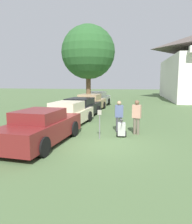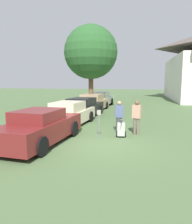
{
  "view_description": "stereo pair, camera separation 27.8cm",
  "coord_description": "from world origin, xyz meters",
  "px_view_note": "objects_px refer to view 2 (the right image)",
  "views": [
    {
      "loc": [
        1.43,
        -8.87,
        2.7
      ],
      "look_at": [
        -0.44,
        2.05,
        1.1
      ],
      "focal_mm": 35.0,
      "sensor_mm": 36.0,
      "label": 1
    },
    {
      "loc": [
        1.71,
        -8.82,
        2.7
      ],
      "look_at": [
        -0.44,
        2.05,
        1.1
      ],
      "focal_mm": 35.0,
      "sensor_mm": 36.0,
      "label": 2
    }
  ],
  "objects_px": {
    "parked_car_cream": "(69,114)",
    "equipment_cart": "(121,129)",
    "parked_car_white": "(100,99)",
    "parked_car_maroon": "(41,127)",
    "parked_car_black": "(82,108)",
    "parking_meter": "(99,119)",
    "parked_car_tan": "(93,103)",
    "person_supervisor": "(137,115)",
    "person_worker": "(119,115)"
  },
  "relations": [
    {
      "from": "parked_car_cream",
      "to": "equipment_cart",
      "type": "height_order",
      "value": "parked_car_cream"
    },
    {
      "from": "parked_car_white",
      "to": "parked_car_maroon",
      "type": "bearing_deg",
      "value": -84.7
    },
    {
      "from": "parked_car_black",
      "to": "equipment_cart",
      "type": "distance_m",
      "value": 6.25
    },
    {
      "from": "parked_car_black",
      "to": "parking_meter",
      "type": "xyz_separation_m",
      "value": [
        2.33,
        -5.83,
        0.27
      ]
    },
    {
      "from": "parked_car_tan",
      "to": "equipment_cart",
      "type": "xyz_separation_m",
      "value": [
        3.32,
        -8.96,
        -0.3
      ]
    },
    {
      "from": "parked_car_maroon",
      "to": "parking_meter",
      "type": "height_order",
      "value": "parked_car_maroon"
    },
    {
      "from": "parking_meter",
      "to": "person_supervisor",
      "type": "relative_size",
      "value": 0.78
    },
    {
      "from": "parked_car_cream",
      "to": "parked_car_white",
      "type": "relative_size",
      "value": 1.01
    },
    {
      "from": "parking_meter",
      "to": "parked_car_cream",
      "type": "bearing_deg",
      "value": 130.98
    },
    {
      "from": "person_worker",
      "to": "person_supervisor",
      "type": "xyz_separation_m",
      "value": [
        0.9,
        -0.3,
        0.05
      ]
    },
    {
      "from": "parked_car_black",
      "to": "parked_car_tan",
      "type": "xyz_separation_m",
      "value": [
        -0.0,
        3.67,
        0.01
      ]
    },
    {
      "from": "parked_car_black",
      "to": "parking_meter",
      "type": "distance_m",
      "value": 6.28
    },
    {
      "from": "equipment_cart",
      "to": "parked_car_tan",
      "type": "bearing_deg",
      "value": 106.02
    },
    {
      "from": "parked_car_white",
      "to": "person_worker",
      "type": "height_order",
      "value": "person_worker"
    },
    {
      "from": "person_worker",
      "to": "parked_car_maroon",
      "type": "bearing_deg",
      "value": 32.01
    },
    {
      "from": "parked_car_white",
      "to": "person_worker",
      "type": "xyz_separation_m",
      "value": [
        3.12,
        -11.95,
        0.23
      ]
    },
    {
      "from": "parked_car_black",
      "to": "equipment_cart",
      "type": "xyz_separation_m",
      "value": [
        3.32,
        -5.29,
        -0.28
      ]
    },
    {
      "from": "parked_car_cream",
      "to": "person_supervisor",
      "type": "distance_m",
      "value": 4.32
    },
    {
      "from": "parked_car_maroon",
      "to": "parked_car_black",
      "type": "distance_m",
      "value": 7.05
    },
    {
      "from": "parked_car_maroon",
      "to": "parked_car_white",
      "type": "xyz_separation_m",
      "value": [
        -0.0,
        14.62,
        0.0
      ]
    },
    {
      "from": "parked_car_cream",
      "to": "parked_car_tan",
      "type": "xyz_separation_m",
      "value": [
        0.0,
        6.82,
        0.02
      ]
    },
    {
      "from": "parked_car_white",
      "to": "parking_meter",
      "type": "bearing_deg",
      "value": -74.86
    },
    {
      "from": "parked_car_maroon",
      "to": "person_worker",
      "type": "distance_m",
      "value": 4.12
    },
    {
      "from": "equipment_cart",
      "to": "person_worker",
      "type": "bearing_deg",
      "value": 97.45
    },
    {
      "from": "person_supervisor",
      "to": "equipment_cart",
      "type": "distance_m",
      "value": 1.12
    },
    {
      "from": "parked_car_cream",
      "to": "parked_car_black",
      "type": "xyz_separation_m",
      "value": [
        0.0,
        3.15,
        0.0
      ]
    },
    {
      "from": "person_worker",
      "to": "parking_meter",
      "type": "bearing_deg",
      "value": 52.69
    },
    {
      "from": "parked_car_white",
      "to": "parking_meter",
      "type": "height_order",
      "value": "parked_car_white"
    },
    {
      "from": "parked_car_maroon",
      "to": "parked_car_white",
      "type": "height_order",
      "value": "parked_car_white"
    },
    {
      "from": "parked_car_cream",
      "to": "parked_car_white",
      "type": "height_order",
      "value": "parked_car_white"
    },
    {
      "from": "parked_car_cream",
      "to": "person_worker",
      "type": "xyz_separation_m",
      "value": [
        3.13,
        -1.23,
        0.27
      ]
    },
    {
      "from": "parked_car_tan",
      "to": "person_supervisor",
      "type": "distance_m",
      "value": 9.27
    },
    {
      "from": "parked_car_cream",
      "to": "parked_car_black",
      "type": "bearing_deg",
      "value": 95.29
    },
    {
      "from": "parked_car_cream",
      "to": "parked_car_white",
      "type": "distance_m",
      "value": 10.72
    },
    {
      "from": "parked_car_black",
      "to": "person_worker",
      "type": "bearing_deg",
      "value": -49.18
    },
    {
      "from": "parked_car_white",
      "to": "person_worker",
      "type": "bearing_deg",
      "value": -70.05
    },
    {
      "from": "person_worker",
      "to": "person_supervisor",
      "type": "relative_size",
      "value": 0.96
    },
    {
      "from": "equipment_cart",
      "to": "parked_car_black",
      "type": "bearing_deg",
      "value": 117.77
    },
    {
      "from": "parked_car_tan",
      "to": "parking_meter",
      "type": "distance_m",
      "value": 9.78
    },
    {
      "from": "parked_car_tan",
      "to": "person_supervisor",
      "type": "height_order",
      "value": "person_supervisor"
    },
    {
      "from": "parked_car_maroon",
      "to": "parked_car_cream",
      "type": "relative_size",
      "value": 0.99
    },
    {
      "from": "parked_car_black",
      "to": "parked_car_white",
      "type": "distance_m",
      "value": 7.57
    },
    {
      "from": "parked_car_maroon",
      "to": "person_supervisor",
      "type": "distance_m",
      "value": 4.68
    },
    {
      "from": "parked_car_white",
      "to": "person_supervisor",
      "type": "height_order",
      "value": "person_supervisor"
    },
    {
      "from": "parked_car_white",
      "to": "person_worker",
      "type": "distance_m",
      "value": 12.35
    },
    {
      "from": "parking_meter",
      "to": "equipment_cart",
      "type": "relative_size",
      "value": 1.36
    },
    {
      "from": "parked_car_maroon",
      "to": "parking_meter",
      "type": "distance_m",
      "value": 2.64
    },
    {
      "from": "parked_car_black",
      "to": "parked_car_white",
      "type": "xyz_separation_m",
      "value": [
        0.0,
        7.57,
        0.04
      ]
    },
    {
      "from": "parking_meter",
      "to": "equipment_cart",
      "type": "bearing_deg",
      "value": 28.52
    },
    {
      "from": "parked_car_maroon",
      "to": "equipment_cart",
      "type": "relative_size",
      "value": 5.01
    }
  ]
}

